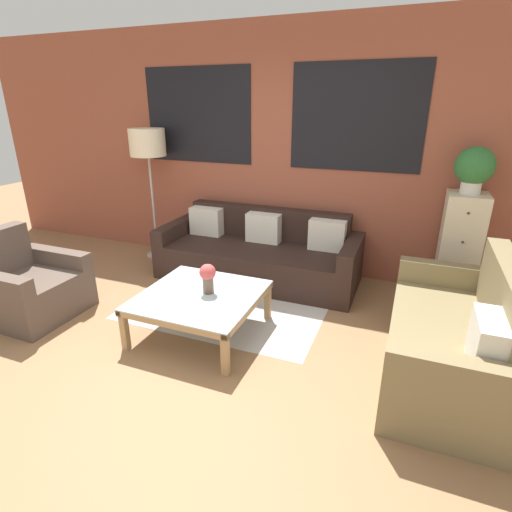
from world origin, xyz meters
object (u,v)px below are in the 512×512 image
object	(u,v)px
settee_vintage	(454,341)
coffee_table	(200,299)
potted_plant	(474,167)
couch_dark	(259,255)
flower_vase	(208,276)
floor_lamp	(148,146)
drawer_cabinet	(458,249)
armchair_corner	(30,288)

from	to	relation	value
settee_vintage	coffee_table	xyz separation A→B (m)	(-2.04, -0.15, 0.02)
potted_plant	couch_dark	bearing A→B (deg)	-174.46
settee_vintage	flower_vase	world-z (taller)	settee_vintage
floor_lamp	drawer_cabinet	bearing A→B (deg)	0.57
potted_plant	coffee_table	bearing A→B (deg)	-144.07
floor_lamp	armchair_corner	bearing A→B (deg)	-96.15
armchair_corner	potted_plant	bearing A→B (deg)	25.68
drawer_cabinet	potted_plant	size ratio (longest dim) A/B	2.56
floor_lamp	drawer_cabinet	size ratio (longest dim) A/B	1.46
armchair_corner	floor_lamp	world-z (taller)	floor_lamp
settee_vintage	potted_plant	size ratio (longest dim) A/B	3.75
settee_vintage	drawer_cabinet	bearing A→B (deg)	86.86
settee_vintage	floor_lamp	size ratio (longest dim) A/B	1.00
armchair_corner	flower_vase	world-z (taller)	armchair_corner
armchair_corner	flower_vase	size ratio (longest dim) A/B	3.14
floor_lamp	flower_vase	size ratio (longest dim) A/B	6.20
floor_lamp	flower_vase	world-z (taller)	floor_lamp
coffee_table	potted_plant	distance (m)	2.82
armchair_corner	settee_vintage	bearing A→B (deg)	6.88
drawer_cabinet	flower_vase	size ratio (longest dim) A/B	4.24
settee_vintage	coffee_table	size ratio (longest dim) A/B	1.65
couch_dark	drawer_cabinet	xyz separation A→B (m)	(2.09, 0.20, 0.28)
coffee_table	floor_lamp	bearing A→B (deg)	135.23
drawer_cabinet	potted_plant	world-z (taller)	potted_plant
floor_lamp	drawer_cabinet	distance (m)	3.74
couch_dark	potted_plant	xyz separation A→B (m)	(2.09, 0.20, 1.10)
settee_vintage	armchair_corner	size ratio (longest dim) A/B	1.97
potted_plant	flower_vase	world-z (taller)	potted_plant
floor_lamp	flower_vase	xyz separation A→B (m)	(1.57, -1.44, -0.90)
settee_vintage	couch_dark	bearing A→B (deg)	149.45
coffee_table	floor_lamp	world-z (taller)	floor_lamp
couch_dark	flower_vase	distance (m)	1.30
couch_dark	settee_vintage	world-z (taller)	settee_vintage
coffee_table	flower_vase	size ratio (longest dim) A/B	3.77
couch_dark	floor_lamp	size ratio (longest dim) A/B	1.39
couch_dark	coffee_table	bearing A→B (deg)	-91.47
couch_dark	drawer_cabinet	distance (m)	2.12
couch_dark	coffee_table	size ratio (longest dim) A/B	2.28
couch_dark	potted_plant	world-z (taller)	potted_plant
floor_lamp	flower_vase	distance (m)	2.32
floor_lamp	drawer_cabinet	world-z (taller)	floor_lamp
coffee_table	flower_vase	distance (m)	0.22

